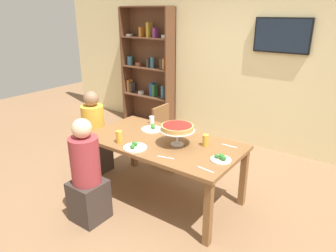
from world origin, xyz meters
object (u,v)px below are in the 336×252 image
(salad_plate_far_diner, at_px, (135,147))
(bookshelf, at_px, (149,67))
(diner_near_left, at_px, (87,178))
(water_glass_clear_near, at_px, (152,120))
(diner_head_west, at_px, (94,138))
(beer_glass_amber_short, at_px, (206,140))
(chair_far_left, at_px, (167,133))
(beer_glass_amber_tall, at_px, (119,137))
(television, at_px, (282,35))
(cutlery_knife_near, at_px, (92,135))
(salad_plate_spare, at_px, (221,159))
(salad_plate_near_diner, at_px, (152,129))
(cutlery_fork_near, at_px, (229,146))
(cutlery_fork_far, at_px, (166,157))
(dining_table, at_px, (163,147))
(deep_dish_pizza_stand, at_px, (177,128))
(cutlery_knife_far, at_px, (206,170))

(salad_plate_far_diner, bearing_deg, bookshelf, 125.91)
(diner_near_left, xyz_separation_m, water_glass_clear_near, (-0.07, 1.19, 0.30))
(diner_head_west, bearing_deg, beer_glass_amber_short, 5.64)
(chair_far_left, height_order, beer_glass_amber_tall, beer_glass_amber_tall)
(bookshelf, distance_m, chair_far_left, 1.97)
(television, distance_m, cutlery_knife_near, 3.01)
(chair_far_left, distance_m, salad_plate_spare, 1.50)
(beer_glass_amber_tall, bearing_deg, diner_near_left, -93.74)
(television, height_order, beer_glass_amber_tall, television)
(bookshelf, xyz_separation_m, cutlery_knife_near, (1.04, -2.38, -0.37))
(diner_head_west, bearing_deg, salad_plate_far_diner, -17.72)
(diner_near_left, height_order, salad_plate_far_diner, diner_near_left)
(salad_plate_far_diner, relative_size, cutlery_knife_near, 1.43)
(diner_near_left, bearing_deg, beer_glass_amber_short, -42.05)
(salad_plate_near_diner, distance_m, cutlery_knife_near, 0.73)
(television, distance_m, salad_plate_near_diner, 2.35)
(diner_near_left, xyz_separation_m, salad_plate_near_diner, (0.08, 1.00, 0.26))
(diner_head_west, xyz_separation_m, chair_far_left, (0.69, 0.74, -0.01))
(cutlery_fork_near, xyz_separation_m, cutlery_fork_far, (-0.40, -0.64, 0.00))
(diner_head_west, relative_size, beer_glass_amber_tall, 8.25)
(salad_plate_near_diner, bearing_deg, bookshelf, 129.80)
(chair_far_left, bearing_deg, dining_table, 32.81)
(television, bearing_deg, salad_plate_spare, -85.18)
(dining_table, bearing_deg, salad_plate_far_diner, -110.49)
(deep_dish_pizza_stand, xyz_separation_m, cutlery_knife_far, (0.54, -0.33, -0.19))
(deep_dish_pizza_stand, xyz_separation_m, cutlery_fork_near, (0.49, 0.30, -0.19))
(cutlery_fork_near, bearing_deg, water_glass_clear_near, -4.75)
(diner_near_left, bearing_deg, cutlery_knife_far, -67.17)
(beer_glass_amber_tall, distance_m, cutlery_knife_far, 1.10)
(salad_plate_far_diner, relative_size, cutlery_fork_near, 1.43)
(diner_head_west, xyz_separation_m, salad_plate_near_diner, (0.85, 0.21, 0.26))
(salad_plate_far_diner, relative_size, water_glass_clear_near, 2.70)
(salad_plate_far_diner, bearing_deg, cutlery_fork_far, 1.10)
(beer_glass_amber_tall, bearing_deg, dining_table, 41.59)
(deep_dish_pizza_stand, distance_m, salad_plate_near_diner, 0.57)
(chair_far_left, relative_size, salad_plate_spare, 4.22)
(bookshelf, distance_m, cutlery_fork_far, 3.18)
(chair_far_left, xyz_separation_m, beer_glass_amber_tall, (0.11, -1.07, 0.32))
(beer_glass_amber_short, distance_m, water_glass_clear_near, 0.96)
(water_glass_clear_near, bearing_deg, cutlery_knife_near, -113.39)
(television, distance_m, beer_glass_amber_short, 2.19)
(bookshelf, distance_m, salad_plate_near_diner, 2.39)
(television, relative_size, cutlery_fork_far, 4.48)
(diner_near_left, bearing_deg, television, -18.57)
(diner_near_left, distance_m, cutlery_fork_far, 0.86)
(beer_glass_amber_tall, bearing_deg, cutlery_fork_far, -0.42)
(diner_near_left, bearing_deg, dining_table, -26.52)
(salad_plate_spare, xyz_separation_m, cutlery_knife_near, (-1.55, -0.29, -0.02))
(dining_table, height_order, diner_head_west, diner_head_west)
(dining_table, relative_size, cutlery_knife_near, 9.90)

